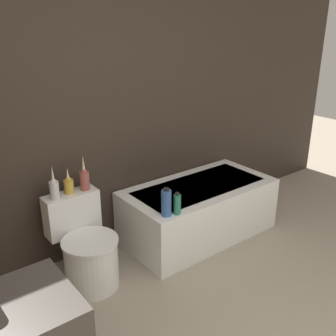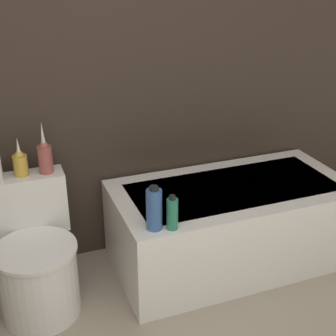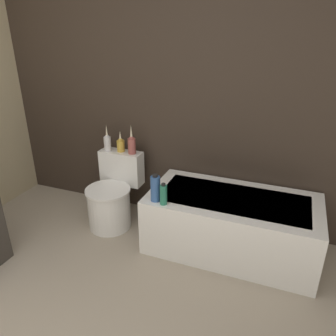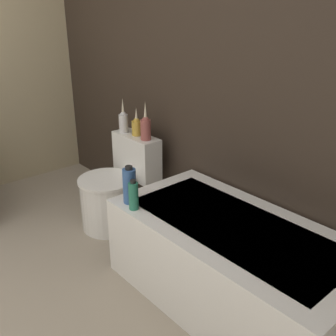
{
  "view_description": "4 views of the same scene",
  "coord_description": "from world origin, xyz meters",
  "px_view_note": "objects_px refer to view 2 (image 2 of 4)",
  "views": [
    {
      "loc": [
        -1.4,
        -0.55,
        1.97
      ],
      "look_at": [
        0.36,
        1.73,
        0.84
      ],
      "focal_mm": 42.0,
      "sensor_mm": 36.0,
      "label": 1
    },
    {
      "loc": [
        -0.39,
        -0.27,
        1.74
      ],
      "look_at": [
        0.35,
        1.68,
        0.79
      ],
      "focal_mm": 50.0,
      "sensor_mm": 36.0,
      "label": 2
    },
    {
      "loc": [
        1.21,
        -0.53,
        1.83
      ],
      "look_at": [
        0.35,
        1.67,
        0.79
      ],
      "focal_mm": 35.0,
      "sensor_mm": 36.0,
      "label": 3
    },
    {
      "loc": [
        2.0,
        0.42,
        1.61
      ],
      "look_at": [
        0.38,
        1.82,
        0.71
      ],
      "focal_mm": 42.0,
      "sensor_mm": 36.0,
      "label": 4
    }
  ],
  "objects_px": {
    "toilet": "(35,260)",
    "vase_bronze": "(45,156)",
    "shampoo_bottle_tall": "(154,209)",
    "shampoo_bottle_short": "(172,213)",
    "vase_silver": "(20,162)",
    "bathtub": "(231,223)"
  },
  "relations": [
    {
      "from": "vase_silver",
      "to": "shampoo_bottle_tall",
      "type": "relative_size",
      "value": 0.9
    },
    {
      "from": "vase_bronze",
      "to": "shampoo_bottle_short",
      "type": "bearing_deg",
      "value": -43.5
    },
    {
      "from": "toilet",
      "to": "shampoo_bottle_tall",
      "type": "relative_size",
      "value": 2.92
    },
    {
      "from": "bathtub",
      "to": "shampoo_bottle_tall",
      "type": "height_order",
      "value": "shampoo_bottle_tall"
    },
    {
      "from": "shampoo_bottle_short",
      "to": "vase_bronze",
      "type": "bearing_deg",
      "value": 136.5
    },
    {
      "from": "shampoo_bottle_tall",
      "to": "shampoo_bottle_short",
      "type": "height_order",
      "value": "shampoo_bottle_tall"
    },
    {
      "from": "bathtub",
      "to": "vase_silver",
      "type": "relative_size",
      "value": 6.72
    },
    {
      "from": "shampoo_bottle_tall",
      "to": "shampoo_bottle_short",
      "type": "bearing_deg",
      "value": -21.14
    },
    {
      "from": "vase_silver",
      "to": "shampoo_bottle_short",
      "type": "xyz_separation_m",
      "value": [
        0.66,
        -0.52,
        -0.16
      ]
    },
    {
      "from": "bathtub",
      "to": "vase_bronze",
      "type": "height_order",
      "value": "vase_bronze"
    },
    {
      "from": "bathtub",
      "to": "toilet",
      "type": "xyz_separation_m",
      "value": [
        -1.16,
        -0.01,
        0.03
      ]
    },
    {
      "from": "bathtub",
      "to": "toilet",
      "type": "height_order",
      "value": "toilet"
    },
    {
      "from": "toilet",
      "to": "shampoo_bottle_short",
      "type": "xyz_separation_m",
      "value": [
        0.66,
        -0.3,
        0.31
      ]
    },
    {
      "from": "vase_silver",
      "to": "toilet",
      "type": "bearing_deg",
      "value": -90.0
    },
    {
      "from": "bathtub",
      "to": "shampoo_bottle_short",
      "type": "relative_size",
      "value": 7.68
    },
    {
      "from": "bathtub",
      "to": "vase_bronze",
      "type": "bearing_deg",
      "value": 168.99
    },
    {
      "from": "vase_silver",
      "to": "shampoo_bottle_tall",
      "type": "bearing_deg",
      "value": -40.08
    },
    {
      "from": "toilet",
      "to": "vase_silver",
      "type": "relative_size",
      "value": 3.24
    },
    {
      "from": "vase_bronze",
      "to": "vase_silver",
      "type": "bearing_deg",
      "value": 174.15
    },
    {
      "from": "toilet",
      "to": "vase_bronze",
      "type": "relative_size",
      "value": 2.39
    },
    {
      "from": "bathtub",
      "to": "shampoo_bottle_short",
      "type": "distance_m",
      "value": 0.68
    },
    {
      "from": "toilet",
      "to": "vase_bronze",
      "type": "xyz_separation_m",
      "value": [
        0.13,
        0.21,
        0.49
      ]
    }
  ]
}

